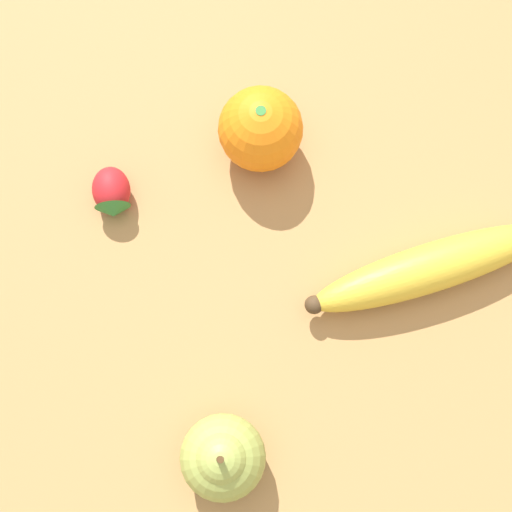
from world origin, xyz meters
name	(u,v)px	position (x,y,z in m)	size (l,w,h in m)	color
ground_plane	(294,183)	(0.00, 0.00, 0.00)	(3.00, 3.00, 0.00)	#A87A47
banana	(433,267)	(-0.11, -0.08, 0.02)	(0.04, 0.23, 0.04)	gold
orange	(261,129)	(0.04, 0.02, 0.04)	(0.07, 0.07, 0.07)	orange
pear	(223,458)	(-0.20, 0.13, 0.04)	(0.07, 0.07, 0.08)	#99A84C
strawberry	(112,193)	(0.03, 0.15, 0.02)	(0.05, 0.04, 0.03)	red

